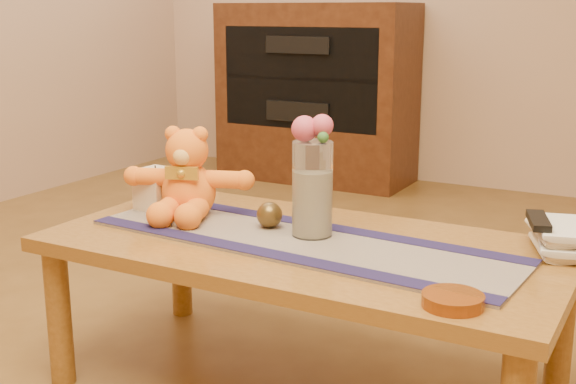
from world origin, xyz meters
The scene contains 29 objects.
coffee_table_top centered at (0.00, 0.00, 0.43)m, with size 1.40×0.70×0.04m, color brown.
table_leg_fl centered at (-0.64, -0.29, 0.21)m, with size 0.07×0.07×0.41m, color brown.
table_leg_bl centered at (-0.64, 0.29, 0.21)m, with size 0.07×0.07×0.41m, color brown.
table_leg_br centered at (0.64, 0.29, 0.21)m, with size 0.07×0.07×0.41m, color brown.
persian_runner centered at (-0.01, -0.02, 0.45)m, with size 1.20×0.35×0.01m, color #1D1946.
runner_border_near centered at (-0.02, -0.16, 0.46)m, with size 1.20×0.06×0.00m, color #1A1540.
runner_border_far centered at (0.00, 0.13, 0.46)m, with size 1.20×0.06×0.00m, color #1A1540.
teddy_bear centered at (-0.42, 0.05, 0.58)m, with size 0.37×0.31×0.25m, color orange, non-canonical shape.
pillar_candle centered at (-0.55, 0.05, 0.52)m, with size 0.10×0.10×0.12m, color beige.
candle_wick centered at (-0.55, 0.05, 0.59)m, with size 0.00×0.00×0.01m, color black.
glass_vase centered at (0.01, 0.03, 0.59)m, with size 0.11×0.11×0.26m, color silver.
potpourri_fill centered at (0.01, 0.03, 0.55)m, with size 0.09×0.09×0.18m, color beige.
rose_left centered at (-0.01, 0.02, 0.75)m, with size 0.07×0.07×0.07m, color #C64563.
rose_right centered at (0.03, 0.04, 0.76)m, with size 0.06×0.06×0.06m, color #C64563.
blue_flower_back centered at (0.02, 0.07, 0.75)m, with size 0.04×0.04×0.04m, color #5055AF.
blue_flower_side centered at (-0.02, 0.05, 0.74)m, with size 0.04×0.04×0.04m, color #5055AF.
leaf_sprig centered at (0.05, 0.01, 0.74)m, with size 0.03×0.03×0.03m, color #33662D.
bronze_ball centered at (-0.13, 0.04, 0.49)m, with size 0.07×0.07×0.07m, color #503B1A.
book_bottom centered at (0.57, 0.21, 0.46)m, with size 0.17×0.22×0.02m, color beige.
book_lower centered at (0.58, 0.21, 0.48)m, with size 0.16×0.22×0.02m, color beige.
book_upper centered at (0.56, 0.21, 0.50)m, with size 0.17×0.22×0.02m, color beige.
book_top centered at (0.57, 0.21, 0.52)m, with size 0.16×0.22×0.02m, color beige.
tv_remote centered at (0.57, 0.20, 0.54)m, with size 0.04×0.16×0.02m, color black.
amber_dish centered at (0.49, -0.26, 0.46)m, with size 0.13×0.13×0.03m, color #BF5914.
media_cabinet centered at (-1.20, 2.48, 0.55)m, with size 1.20×0.50×1.10m, color #32170B.
cabinet_cavity centered at (-1.20, 2.25, 0.66)m, with size 1.02×0.03×0.61m, color black.
cabinet_shelf centered at (-1.20, 2.33, 0.66)m, with size 1.02×0.20×0.03m, color #32170B.
stereo_upper centered at (-1.20, 2.35, 0.86)m, with size 0.42×0.28×0.10m, color black.
stereo_lower centered at (-1.20, 2.35, 0.46)m, with size 0.42×0.28×0.12m, color black.
Camera 1 is at (0.89, -1.71, 1.06)m, focal length 46.32 mm.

